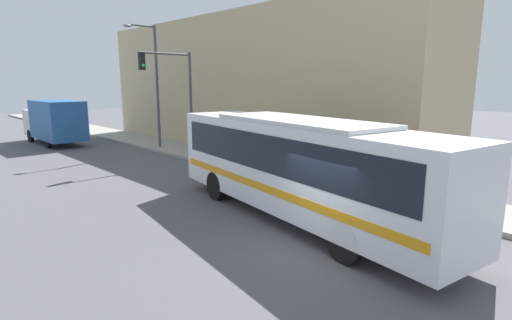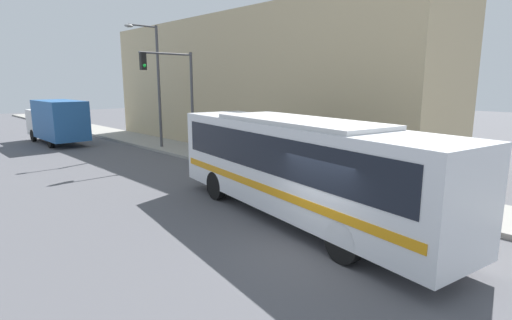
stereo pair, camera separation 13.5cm
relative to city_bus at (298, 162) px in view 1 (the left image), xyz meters
The scene contains 10 objects.
ground_plane 3.12m from the city_bus, 123.72° to the right, with size 120.00×120.00×0.00m, color #515156.
sidewalk 18.65m from the city_bus, 75.36° to the left, with size 3.11×70.00×0.17m.
building_facade 15.56m from the city_bus, 53.03° to the left, with size 6.00×26.65×8.63m.
city_bus is the anchor object (origin of this frame).
delivery_truck 22.75m from the city_bus, 90.75° to the left, with size 2.38×7.08×3.15m.
fire_hydrant 4.60m from the city_bus, 31.54° to the left, with size 0.27×0.37×0.73m.
traffic_light_pole 12.12m from the city_bus, 76.22° to the left, with size 3.28×0.35×5.93m.
parking_meter 6.38m from the city_bus, 53.79° to the left, with size 0.14×0.14×1.35m.
street_lamp 16.18m from the city_bus, 76.46° to the left, with size 2.22×0.28×7.79m.
pedestrian_near_corner 10.68m from the city_bus, 60.26° to the left, with size 0.34×0.34×1.68m.
Camera 1 is at (-8.21, -6.07, 4.43)m, focal length 28.00 mm.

